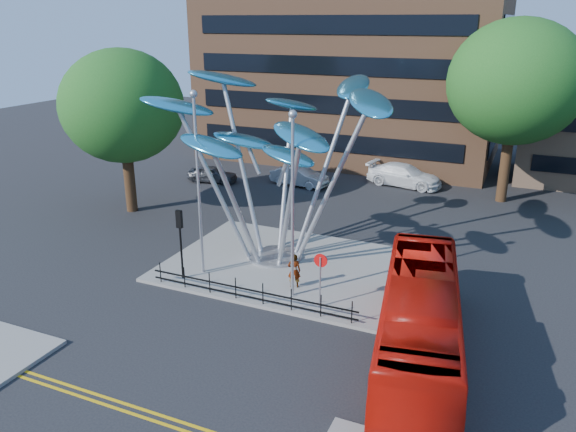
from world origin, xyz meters
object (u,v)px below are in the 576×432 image
at_px(parked_car_right, 404,175).
at_px(pedestrian, 294,271).
at_px(street_lamp_right, 293,190).
at_px(parked_car_mid, 299,176).
at_px(street_lamp_left, 198,169).
at_px(tree_left, 122,106).
at_px(no_entry_sign_island, 320,271).
at_px(traffic_light_island, 180,230).
at_px(leaf_sculpture, 274,129).
at_px(parked_car_left, 212,174).
at_px(red_bus, 419,320).
at_px(tree_right, 516,82).

bearing_deg(parked_car_right, pedestrian, -173.67).
height_order(street_lamp_right, parked_car_mid, street_lamp_right).
bearing_deg(street_lamp_left, pedestrian, 3.30).
bearing_deg(tree_left, pedestrian, -23.59).
bearing_deg(no_entry_sign_island, street_lamp_left, 171.39).
bearing_deg(traffic_light_island, street_lamp_right, 5.19).
bearing_deg(parked_car_right, tree_left, 139.48).
relative_size(street_lamp_left, parked_car_mid, 1.98).
bearing_deg(leaf_sculpture, pedestrian, -51.36).
xyz_separation_m(traffic_light_island, pedestrian, (5.26, 1.27, -1.64)).
bearing_deg(street_lamp_left, tree_left, 145.62).
distance_m(street_lamp_left, street_lamp_right, 5.03).
bearing_deg(parked_car_left, parked_car_right, -79.54).
relative_size(street_lamp_left, parked_car_right, 1.57).
bearing_deg(street_lamp_right, red_bus, -22.14).
bearing_deg(parked_car_mid, pedestrian, -150.25).
bearing_deg(parked_car_mid, tree_right, -73.64).
height_order(leaf_sculpture, street_lamp_right, leaf_sculpture).
height_order(tree_right, red_bus, tree_right).
distance_m(no_entry_sign_island, parked_car_left, 21.42).
bearing_deg(tree_left, traffic_light_island, -39.81).
bearing_deg(pedestrian, parked_car_mid, -89.67).
xyz_separation_m(no_entry_sign_island, parked_car_right, (-0.99, 20.48, -1.00)).
bearing_deg(parked_car_left, traffic_light_island, -163.02).
bearing_deg(street_lamp_left, tree_right, 55.95).
relative_size(tree_right, street_lamp_left, 1.38).
distance_m(traffic_light_island, no_entry_sign_island, 7.05).
height_order(traffic_light_island, parked_car_left, traffic_light_island).
xyz_separation_m(leaf_sculpture, parked_car_right, (3.08, 16.32, -6.06)).
distance_m(street_lamp_right, parked_car_left, 20.51).
height_order(street_lamp_left, parked_car_mid, street_lamp_left).
bearing_deg(tree_left, street_lamp_left, -34.38).
distance_m(tree_right, pedestrian, 21.03).
bearing_deg(traffic_light_island, street_lamp_left, 63.43).
distance_m(street_lamp_left, parked_car_right, 20.77).
bearing_deg(parked_car_mid, leaf_sculpture, -154.69).
height_order(tree_left, parked_car_mid, tree_left).
bearing_deg(red_bus, street_lamp_left, 155.06).
bearing_deg(pedestrian, red_bus, 131.25).
height_order(leaf_sculpture, no_entry_sign_island, leaf_sculpture).
bearing_deg(tree_left, parked_car_left, 80.91).
bearing_deg(tree_right, pedestrian, -113.02).
relative_size(traffic_light_island, parked_car_left, 0.91).
relative_size(tree_left, leaf_sculpture, 0.81).
xyz_separation_m(street_lamp_right, parked_car_right, (0.51, 20.00, -4.28)).
relative_size(tree_left, red_bus, 0.91).
bearing_deg(no_entry_sign_island, parked_car_left, 133.48).
bearing_deg(parked_car_left, parked_car_mid, -83.66).
distance_m(street_lamp_right, parked_car_right, 20.46).
bearing_deg(red_bus, no_entry_sign_island, 146.61).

